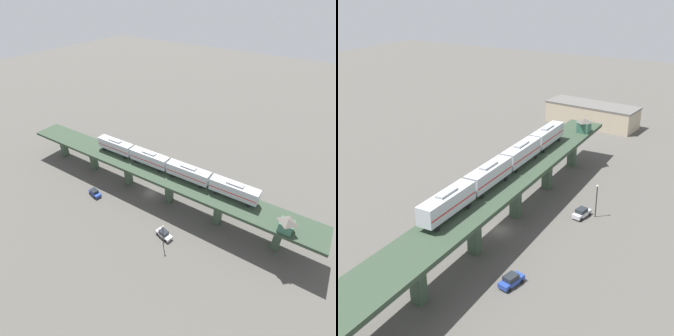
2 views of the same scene
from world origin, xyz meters
The scene contains 9 objects.
ground_plane centered at (0.00, 0.00, 0.00)m, with size 400.00×400.00×0.00m, color #4C4944.
elevated_viaduct centered at (0.01, -0.20, 7.67)m, with size 11.35×92.22×8.99m.
subway_train centered at (-1.57, 5.13, 11.53)m, with size 4.43×49.86×4.45m.
signal_hut centered at (1.20, 37.29, 10.79)m, with size 3.32×3.32×3.40m.
street_car_blue centered at (10.25, -13.22, 0.94)m, with size 2.63×4.67×1.89m.
street_car_silver centered at (11.19, 12.76, 0.94)m, with size 2.63×4.67×1.89m.
delivery_truck centered at (-10.85, 14.30, 1.76)m, with size 3.74×7.52×3.20m.
street_lamp centered at (13.48, 14.19, 4.11)m, with size 0.44×0.44×6.94m.
warehouse_building centered at (-9.43, 71.70, 3.41)m, with size 29.34×12.64×6.80m.
Camera 2 is at (39.84, -64.79, 44.19)m, focal length 50.00 mm.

